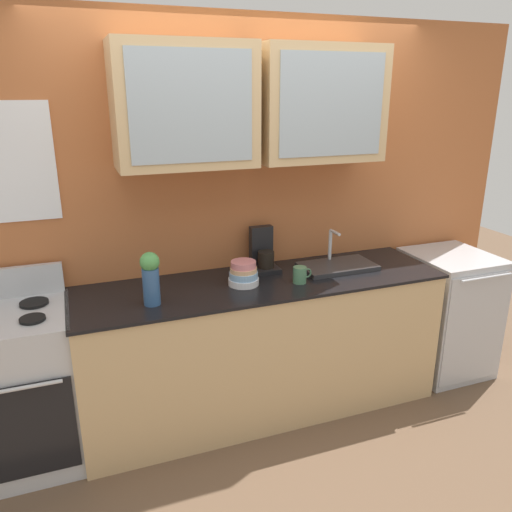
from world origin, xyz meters
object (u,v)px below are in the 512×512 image
stove_range (16,390)px  cup_near_sink (300,275)px  sink_faucet (337,265)px  vase (151,277)px  bowl_stack (244,274)px  dishwasher (447,313)px  coffee_maker (263,254)px

stove_range → cup_near_sink: 1.78m
sink_faucet → vase: bearing=-172.7°
bowl_stack → cup_near_sink: (0.34, -0.09, -0.02)m
vase → cup_near_sink: bearing=0.8°
stove_range → vase: bearing=-8.7°
sink_faucet → bowl_stack: 0.70m
sink_faucet → cup_near_sink: size_ratio=4.06×
vase → cup_near_sink: (0.93, 0.01, -0.11)m
sink_faucet → dishwasher: (0.95, -0.05, -0.48)m
sink_faucet → coffee_maker: (-0.48, 0.16, 0.09)m
stove_range → dishwasher: 3.01m
sink_faucet → bowl_stack: bearing=-175.2°
stove_range → coffee_maker: 1.69m
stove_range → dishwasher: (3.01, -0.00, -0.01)m
sink_faucet → bowl_stack: size_ratio=2.64×
stove_range → cup_near_sink: size_ratio=8.92×
vase → cup_near_sink: size_ratio=2.49×
stove_range → sink_faucet: (2.06, 0.05, 0.48)m
coffee_maker → vase: bearing=-158.0°
bowl_stack → dishwasher: size_ratio=0.21×
sink_faucet → vase: (-1.28, -0.16, 0.15)m
dishwasher → bowl_stack: bearing=-179.7°
stove_range → sink_faucet: 2.11m
cup_near_sink → dishwasher: cup_near_sink is taller
coffee_maker → cup_near_sink: bearing=-67.8°
sink_faucet → coffee_maker: coffee_maker is taller
dishwasher → coffee_maker: 1.55m
stove_range → dishwasher: stove_range is taller
bowl_stack → vase: (-0.58, -0.11, 0.10)m
sink_faucet → cup_near_sink: (-0.35, -0.15, 0.03)m
sink_faucet → dishwasher: 1.06m
dishwasher → sink_faucet: bearing=177.0°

